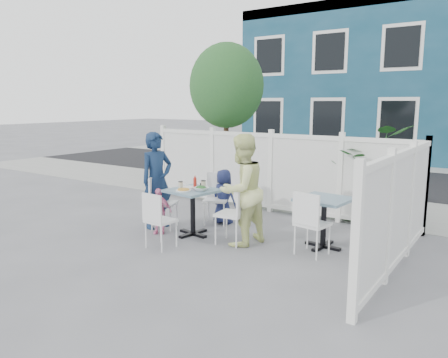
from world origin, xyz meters
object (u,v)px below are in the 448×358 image
Objects in this scene: spare_table at (324,209)px; toddler at (159,211)px; utility_cabinet at (220,162)px; woman at (242,190)px; main_table at (193,200)px; chair_near at (157,217)px; chair_left at (160,198)px; chair_right at (236,209)px; man at (157,180)px; chair_back at (217,194)px; boy at (224,197)px.

spare_table is 1.02× the size of toddler.
woman reaches higher than utility_cabinet.
main_table is 0.97× the size of chair_near.
chair_left is 1.14m from chair_near.
chair_right reaches higher than chair_left.
toddler is at bearing 93.43° from chair_right.
chair_left reaches higher than main_table.
utility_cabinet is 3.96m from man.
utility_cabinet is at bearing 142.89° from spare_table.
utility_cabinet reaches higher than chair_near.
chair_left is at bearing 82.66° from chair_right.
woman is (0.93, 0.92, 0.37)m from chair_near.
utility_cabinet is 4.30m from main_table.
utility_cabinet reaches higher than chair_left.
chair_left is at bearing -85.34° from man.
woman is at bearing 119.51° from chair_back.
boy is at bearing 88.76° from main_table.
chair_back reaches higher than chair_left.
chair_left reaches higher than spare_table.
chair_back reaches higher than chair_near.
toddler is (1.55, -4.02, -0.27)m from utility_cabinet.
chair_near is at bearing -73.75° from utility_cabinet.
chair_back is (0.64, 0.85, 0.00)m from chair_left.
spare_table is at bearing 151.05° from chair_back.
chair_back reaches higher than main_table.
utility_cabinet is 1.34× the size of chair_right.
woman reaches higher than spare_table.
chair_left is 0.37m from toddler.
chair_left is 1.06m from chair_back.
chair_near is 0.51× the size of man.
utility_cabinet is 3.99m from chair_left.
chair_near is at bearing -90.14° from main_table.
woman is at bearing -75.17° from man.
main_table is 0.48× the size of woman.
man is (-0.71, -0.84, 0.31)m from chair_back.
chair_right is at bearing -59.88° from utility_cabinet.
spare_table is at bearing -64.53° from man.
chair_near is at bearing -72.25° from toddler.
toddler is at bearing -66.62° from woman.
main_table is 0.85m from man.
main_table is 0.87m from chair_near.
spare_table is 2.87m from chair_left.
main_table is 0.86× the size of chair_right.
chair_right is 1.70m from man.
man is at bearing -79.32° from utility_cabinet.
man is (1.27, -3.75, 0.19)m from utility_cabinet.
spare_table is at bearing 38.61° from chair_near.
man reaches higher than toddler.
utility_cabinet is 5.19m from spare_table.
chair_left is at bearing 179.69° from main_table.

